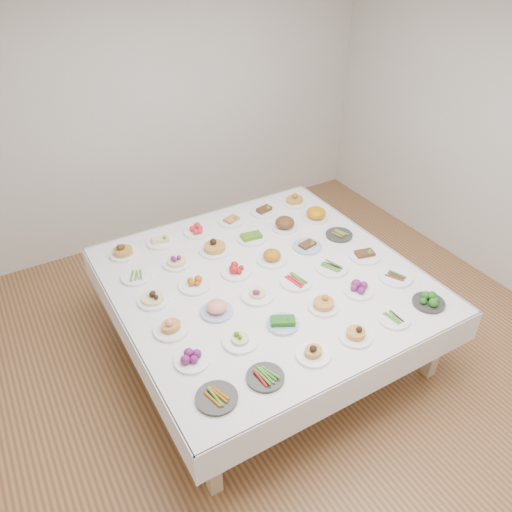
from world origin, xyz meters
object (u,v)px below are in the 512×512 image
dish_18 (153,296)px  dish_35 (295,198)px  dish_0 (217,397)px  display_table (265,284)px

dish_18 → dish_35: (1.81, 0.73, 0.01)m
dish_0 → dish_35: size_ratio=1.12×
display_table → dish_35: (0.91, 0.91, 0.13)m
display_table → dish_18: 0.93m
dish_0 → dish_18: 1.09m
display_table → dish_35: 1.29m
display_table → dish_18: (-0.91, 0.18, 0.13)m
dish_18 → dish_35: dish_35 is taller
dish_35 → dish_18: bearing=-158.1°
display_table → dish_18: bearing=168.7°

